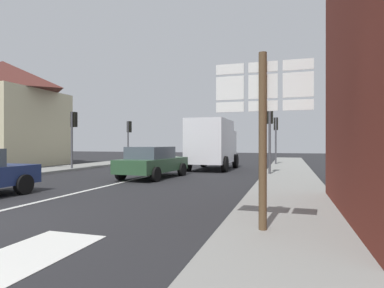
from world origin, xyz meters
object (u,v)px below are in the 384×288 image
object	(u,v)px
traffic_light_near_right	(270,124)
traffic_light_far_right	(276,130)
route_sign_post	(263,122)
delivery_truck	(212,143)
traffic_light_far_left	(129,132)
traffic_light_near_left	(73,127)
sedan_far	(153,162)

from	to	relation	value
traffic_light_near_right	traffic_light_far_right	bearing A→B (deg)	90.00
route_sign_post	traffic_light_near_right	xyz separation A→B (m)	(-0.46, 10.50, 0.59)
delivery_truck	route_sign_post	bearing A→B (deg)	-73.18
traffic_light_far_left	traffic_light_near_left	bearing A→B (deg)	-90.00
delivery_truck	route_sign_post	size ratio (longest dim) A/B	1.57
sedan_far	traffic_light_far_left	size ratio (longest dim) A/B	1.27
traffic_light_far_right	traffic_light_far_left	world-z (taller)	traffic_light_far_right
traffic_light_far_right	traffic_light_far_left	xyz separation A→B (m)	(-11.49, -0.60, -0.05)
delivery_truck	route_sign_post	xyz separation A→B (m)	(4.10, -13.55, 0.35)
sedan_far	traffic_light_far_right	size ratio (longest dim) A/B	1.25
traffic_light_far_left	route_sign_post	bearing A→B (deg)	-55.66
traffic_light_far_right	traffic_light_far_left	bearing A→B (deg)	-177.01
route_sign_post	traffic_light_near_left	world-z (taller)	traffic_light_near_left
delivery_truck	traffic_light_far_right	world-z (taller)	traffic_light_far_right
traffic_light_near_left	traffic_light_near_right	xyz separation A→B (m)	(11.49, -0.06, -0.01)
route_sign_post	traffic_light_near_right	world-z (taller)	traffic_light_near_right
traffic_light_far_right	traffic_light_near_left	xyz separation A→B (m)	(-11.49, -7.53, 0.02)
traffic_light_near_left	traffic_light_far_left	bearing A→B (deg)	90.00
delivery_truck	traffic_light_far_right	xyz separation A→B (m)	(3.63, 4.55, 0.93)
traffic_light_near_right	traffic_light_far_left	bearing A→B (deg)	148.67
sedan_far	traffic_light_far_right	distance (m)	11.41
sedan_far	traffic_light_near_left	bearing A→B (deg)	158.67
route_sign_post	traffic_light_near_right	size ratio (longest dim) A/B	0.91
delivery_truck	route_sign_post	distance (m)	14.16
delivery_truck	traffic_light_far_left	world-z (taller)	traffic_light_far_left
sedan_far	route_sign_post	size ratio (longest dim) A/B	1.36
route_sign_post	traffic_light_far_right	bearing A→B (deg)	91.47
sedan_far	traffic_light_near_left	world-z (taller)	traffic_light_near_left
traffic_light_far_right	traffic_light_near_right	bearing A→B (deg)	-90.00
traffic_light_far_right	sedan_far	bearing A→B (deg)	-117.66
sedan_far	delivery_truck	world-z (taller)	delivery_truck
traffic_light_far_left	traffic_light_near_left	size ratio (longest dim) A/B	0.97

